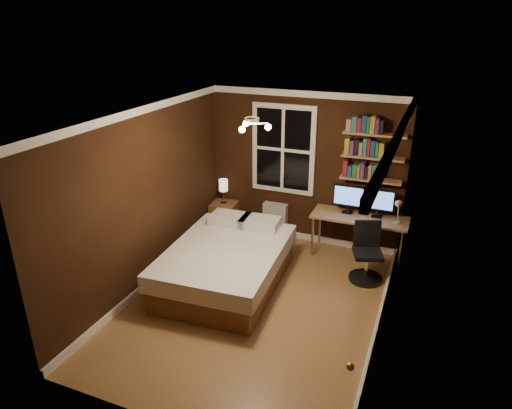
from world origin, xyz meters
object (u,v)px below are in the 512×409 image
at_px(monitor_left, 348,199).
at_px(desk_lamp, 398,211).
at_px(bedside_lamp, 224,192).
at_px(radiator, 275,220).
at_px(bed, 227,264).
at_px(monitor_right, 378,203).
at_px(office_chair, 367,259).
at_px(nightstand, 224,217).
at_px(desk, 360,220).

bearing_deg(monitor_left, desk_lamp, -13.91).
distance_m(bedside_lamp, radiator, 1.02).
height_order(bed, radiator, bed).
bearing_deg(bedside_lamp, monitor_right, 0.65).
bearing_deg(office_chair, desk_lamp, 38.99).
xyz_separation_m(bedside_lamp, monitor_right, (2.59, 0.03, 0.17)).
relative_size(bed, monitor_left, 4.48).
xyz_separation_m(nightstand, desk, (2.34, -0.04, 0.36)).
relative_size(desk, office_chair, 1.68).
bearing_deg(desk, monitor_left, 160.84).
bearing_deg(radiator, desk, -7.18).
height_order(bed, monitor_right, monitor_right).
relative_size(bedside_lamp, desk_lamp, 0.99).
bearing_deg(nightstand, monitor_right, -5.41).
relative_size(nightstand, desk, 0.37).
bearing_deg(desk, monitor_right, 16.74).
height_order(bed, bedside_lamp, bedside_lamp).
bearing_deg(nightstand, desk_lamp, -9.21).
xyz_separation_m(bedside_lamp, desk_lamp, (2.90, -0.16, 0.16)).
bearing_deg(desk, desk_lamp, -11.85).
relative_size(radiator, desk_lamp, 1.40).
distance_m(monitor_right, office_chair, 0.92).
xyz_separation_m(desk, desk_lamp, (0.55, -0.12, 0.28)).
bearing_deg(bedside_lamp, nightstand, 0.00).
bearing_deg(monitor_left, nightstand, -179.21).
height_order(nightstand, desk, desk).
distance_m(radiator, office_chair, 1.86).
bearing_deg(bed, desk_lamp, 28.91).
xyz_separation_m(nightstand, desk_lamp, (2.90, -0.16, 0.65)).
relative_size(bed, monitor_right, 4.48).
distance_m(nightstand, bedside_lamp, 0.49).
relative_size(bed, bedside_lamp, 5.01).
xyz_separation_m(bed, monitor_right, (1.82, 1.54, 0.62)).
xyz_separation_m(bedside_lamp, office_chair, (2.58, -0.66, -0.44)).
bearing_deg(desk_lamp, office_chair, -121.88).
bearing_deg(desk_lamp, desk, 168.15).
relative_size(monitor_left, office_chair, 0.56).
distance_m(monitor_left, office_chair, 1.02).
distance_m(monitor_right, desk_lamp, 0.36).
bearing_deg(monitor_left, bedside_lamp, -179.21).
height_order(nightstand, office_chair, office_chair).
bearing_deg(office_chair, desk, 91.83).
height_order(nightstand, monitor_left, monitor_left).
height_order(nightstand, radiator, radiator).
height_order(bed, desk, bed).
xyz_separation_m(desk, office_chair, (0.24, -0.62, -0.32)).
distance_m(radiator, monitor_left, 1.38).
bearing_deg(monitor_right, office_chair, -90.39).
relative_size(bedside_lamp, radiator, 0.71).
distance_m(bed, office_chair, 2.00).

